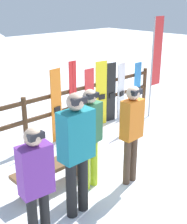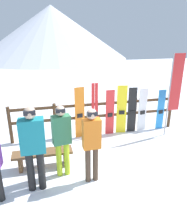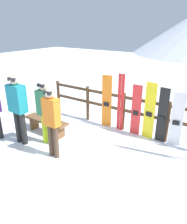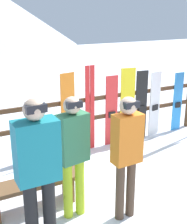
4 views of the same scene
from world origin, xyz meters
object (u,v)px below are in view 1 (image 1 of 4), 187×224
person_teal (76,147)px  rental_flag (155,58)px  snowboard_red (89,100)px  snowboard_black_stripe (111,93)px  bench (53,170)px  person_orange (132,127)px  ski_pair_red (73,99)px  snowboard_yellow (101,94)px  snowboard_blue (137,87)px  snowboard_orange (56,106)px  snowboard_white (121,91)px  person_purple (36,181)px  person_plaid_green (90,132)px

person_teal → rental_flag: size_ratio=0.72×
rental_flag → snowboard_red: bearing=165.0°
snowboard_red → snowboard_black_stripe: size_ratio=0.98×
bench → person_orange: 1.45m
bench → rental_flag: size_ratio=0.55×
bench → person_teal: size_ratio=0.77×
person_orange → ski_pair_red: size_ratio=1.00×
bench → ski_pair_red: ski_pair_red is taller
person_orange → snowboard_yellow: person_orange is taller
snowboard_red → snowboard_yellow: (0.38, 0.00, 0.06)m
ski_pair_red → snowboard_blue: ski_pair_red is taller
snowboard_orange → rental_flag: (2.78, -0.49, 0.74)m
ski_pair_red → snowboard_white: size_ratio=1.18×
snowboard_white → rental_flag: rental_flag is taller
snowboard_orange → snowboard_red: (0.96, -0.00, -0.07)m
bench → snowboard_orange: snowboard_orange is taller
snowboard_black_stripe → snowboard_blue: snowboard_black_stripe is taller
snowboard_orange → rental_flag: rental_flag is taller
person_orange → ski_pair_red: 2.26m
person_teal → person_purple: (-0.77, -0.18, -0.10)m
person_plaid_green → snowboard_orange: 1.96m
snowboard_red → person_plaid_green: bearing=-132.7°
snowboard_red → person_orange: bearing=-116.6°
snowboard_orange → snowboard_black_stripe: bearing=-0.0°
person_purple → snowboard_white: 4.77m
snowboard_red → snowboard_yellow: bearing=0.0°
person_purple → snowboard_black_stripe: size_ratio=1.09×
snowboard_black_stripe → snowboard_white: (0.37, -0.00, -0.03)m
person_orange → snowboard_red: bearing=63.4°
person_orange → snowboard_yellow: size_ratio=1.07×
person_orange → snowboard_blue: person_orange is taller
person_plaid_green → snowboard_red: size_ratio=1.16×
person_teal → person_purple: person_teal is taller
person_purple → snowboard_orange: 3.14m
snowboard_black_stripe → person_purple: bearing=-148.0°
person_plaid_green → person_teal: 0.69m
snowboard_yellow → snowboard_white: snowboard_yellow is taller
ski_pair_red → person_orange: bearing=-105.3°
person_plaid_green → ski_pair_red: 2.17m
snowboard_blue → bench: bearing=-160.1°
snowboard_orange → snowboard_yellow: size_ratio=1.01×
snowboard_yellow → person_orange: bearing=-124.1°
rental_flag → snowboard_orange: bearing=170.0°
bench → snowboard_yellow: bearing=29.4°
bench → snowboard_orange: 1.88m
snowboard_black_stripe → snowboard_white: 0.37m
person_orange → person_purple: (-1.95, -0.18, -0.05)m
person_teal → snowboard_orange: 2.55m
person_orange → snowboard_black_stripe: bearing=49.9°
snowboard_blue → snowboard_white: bearing=180.0°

